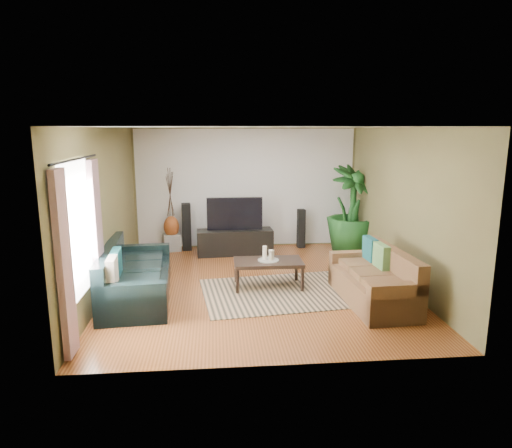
{
  "coord_description": "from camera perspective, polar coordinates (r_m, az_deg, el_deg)",
  "views": [
    {
      "loc": [
        -0.7,
        -7.52,
        2.68
      ],
      "look_at": [
        0.0,
        0.2,
        1.05
      ],
      "focal_mm": 32.0,
      "sensor_mm": 36.0,
      "label": 1
    }
  ],
  "objects": [
    {
      "name": "wall_right",
      "position": [
        8.28,
        17.64,
        2.07
      ],
      "size": [
        0.0,
        5.5,
        5.5
      ],
      "primitive_type": "plane",
      "rotation": [
        1.57,
        0.0,
        -1.57
      ],
      "color": "brown",
      "rests_on": "ground"
    },
    {
      "name": "speaker_right",
      "position": [
        10.45,
        5.66,
        -0.55
      ],
      "size": [
        0.18,
        0.19,
        0.88
      ],
      "primitive_type": "cube",
      "rotation": [
        0.0,
        0.0,
        0.1
      ],
      "color": "black",
      "rests_on": "floor"
    },
    {
      "name": "side_table",
      "position": [
        8.86,
        -15.09,
        -4.49
      ],
      "size": [
        0.59,
        0.59,
        0.49
      ],
      "primitive_type": "cube",
      "rotation": [
        0.0,
        0.0,
        0.32
      ],
      "color": "brown",
      "rests_on": "floor"
    },
    {
      "name": "pedestal",
      "position": [
        10.37,
        -10.46,
        -2.24
      ],
      "size": [
        0.44,
        0.44,
        0.37
      ],
      "primitive_type": "cube",
      "rotation": [
        0.0,
        0.0,
        0.2
      ],
      "color": "gray",
      "rests_on": "floor"
    },
    {
      "name": "wall_front",
      "position": [
        5.0,
        3.05,
        -3.57
      ],
      "size": [
        5.0,
        0.0,
        5.0
      ],
      "primitive_type": "plane",
      "rotation": [
        -1.57,
        0.0,
        0.0
      ],
      "color": "brown",
      "rests_on": "ground"
    },
    {
      "name": "window_pane",
      "position": [
        6.31,
        -21.44,
        -0.66
      ],
      "size": [
        0.0,
        1.8,
        1.8
      ],
      "primitive_type": "plane",
      "rotation": [
        1.57,
        0.0,
        1.57
      ],
      "color": "white",
      "rests_on": "ground"
    },
    {
      "name": "backwall_panel",
      "position": [
        10.37,
        -1.27,
        4.51
      ],
      "size": [
        4.9,
        0.0,
        4.9
      ],
      "primitive_type": "plane",
      "rotation": [
        1.57,
        0.0,
        0.0
      ],
      "color": "white",
      "rests_on": "ground"
    },
    {
      "name": "curtain_far",
      "position": [
        7.06,
        -19.24,
        -1.32
      ],
      "size": [
        0.08,
        0.35,
        2.2
      ],
      "primitive_type": "cube",
      "color": "gray",
      "rests_on": "ground"
    },
    {
      "name": "candle_tall",
      "position": [
        7.77,
        1.09,
        -3.61
      ],
      "size": [
        0.07,
        0.07,
        0.23
      ],
      "primitive_type": "cylinder",
      "color": "white",
      "rests_on": "candle_tray"
    },
    {
      "name": "potted_plant",
      "position": [
        10.12,
        11.85,
        1.78
      ],
      "size": [
        1.46,
        1.46,
        1.9
      ],
      "primitive_type": "imported",
      "rotation": [
        0.0,
        0.0,
        0.56
      ],
      "color": "#174619",
      "rests_on": "floor"
    },
    {
      "name": "wall_back",
      "position": [
        10.38,
        -1.27,
        4.51
      ],
      "size": [
        5.0,
        0.0,
        5.0
      ],
      "primitive_type": "plane",
      "rotation": [
        1.57,
        0.0,
        0.0
      ],
      "color": "brown",
      "rests_on": "ground"
    },
    {
      "name": "area_rug",
      "position": [
        7.68,
        3.15,
        -8.51
      ],
      "size": [
        2.75,
        2.1,
        0.01
      ],
      "primitive_type": "cube",
      "rotation": [
        0.0,
        0.0,
        0.12
      ],
      "color": "tan",
      "rests_on": "floor"
    },
    {
      "name": "tv_stand",
      "position": [
        9.88,
        -2.64,
        -2.26
      ],
      "size": [
        1.64,
        0.58,
        0.54
      ],
      "primitive_type": "cube",
      "rotation": [
        0.0,
        0.0,
        0.06
      ],
      "color": "black",
      "rests_on": "floor"
    },
    {
      "name": "television",
      "position": [
        9.76,
        -2.68,
        1.3
      ],
      "size": [
        1.19,
        0.06,
        0.7
      ],
      "primitive_type": "cube",
      "color": "black",
      "rests_on": "tv_stand"
    },
    {
      "name": "speaker_left",
      "position": [
        10.27,
        -8.68,
        -0.35
      ],
      "size": [
        0.21,
        0.23,
        1.06
      ],
      "primitive_type": "cube",
      "rotation": [
        0.0,
        0.0,
        0.11
      ],
      "color": "black",
      "rests_on": "floor"
    },
    {
      "name": "coffee_table",
      "position": [
        7.86,
        1.54,
        -6.25
      ],
      "size": [
        1.17,
        0.64,
        0.47
      ],
      "primitive_type": "cube",
      "rotation": [
        0.0,
        0.0,
        -0.01
      ],
      "color": "black",
      "rests_on": "floor"
    },
    {
      "name": "sofa_left",
      "position": [
        7.59,
        -14.67,
        -5.81
      ],
      "size": [
        1.16,
        2.38,
        0.85
      ],
      "primitive_type": "cube",
      "rotation": [
        0.0,
        0.0,
        1.65
      ],
      "color": "black",
      "rests_on": "floor"
    },
    {
      "name": "candle_tray",
      "position": [
        7.78,
        1.55,
        -4.53
      ],
      "size": [
        0.36,
        0.36,
        0.02
      ],
      "primitive_type": "cylinder",
      "color": "gray",
      "rests_on": "coffee_table"
    },
    {
      "name": "candle_mid",
      "position": [
        7.72,
        1.88,
        -3.91
      ],
      "size": [
        0.07,
        0.07,
        0.18
      ],
      "primitive_type": "cylinder",
      "color": "beige",
      "rests_on": "candle_tray"
    },
    {
      "name": "curtain_near",
      "position": [
        5.66,
        -22.84,
        -4.76
      ],
      "size": [
        0.08,
        0.35,
        2.2
      ],
      "primitive_type": "cube",
      "color": "gray",
      "rests_on": "ground"
    },
    {
      "name": "ceiling",
      "position": [
        7.55,
        0.14,
        12.03
      ],
      "size": [
        5.5,
        5.5,
        0.0
      ],
      "primitive_type": "plane",
      "rotation": [
        3.14,
        0.0,
        0.0
      ],
      "color": "white",
      "rests_on": "ground"
    },
    {
      "name": "vase",
      "position": [
        10.29,
        -10.53,
        -0.32
      ],
      "size": [
        0.34,
        0.34,
        0.47
      ],
      "primitive_type": "ellipsoid",
      "color": "#93431A",
      "rests_on": "pedestal"
    },
    {
      "name": "wall_left",
      "position": [
        7.85,
        -18.37,
        1.51
      ],
      "size": [
        0.0,
        5.5,
        5.5
      ],
      "primitive_type": "plane",
      "rotation": [
        1.57,
        0.0,
        1.57
      ],
      "color": "brown",
      "rests_on": "ground"
    },
    {
      "name": "plant_pot",
      "position": [
        10.29,
        11.66,
        -2.68
      ],
      "size": [
        0.35,
        0.35,
        0.27
      ],
      "primitive_type": "cylinder",
      "color": "black",
      "rests_on": "floor"
    },
    {
      "name": "floor",
      "position": [
        8.01,
        0.13,
        -7.66
      ],
      "size": [
        5.5,
        5.5,
        0.0
      ],
      "primitive_type": "plane",
      "color": "brown",
      "rests_on": "ground"
    },
    {
      "name": "candle_short",
      "position": [
        7.83,
        2.01,
        -3.82
      ],
      "size": [
        0.07,
        0.07,
        0.15
      ],
      "primitive_type": "cylinder",
      "color": "beige",
      "rests_on": "candle_tray"
    },
    {
      "name": "sofa_right",
      "position": [
        7.36,
        14.4,
        -6.35
      ],
      "size": [
        0.95,
        1.9,
        0.85
      ],
      "primitive_type": "cube",
      "rotation": [
        0.0,
        0.0,
        -1.51
      ],
      "color": "brown",
      "rests_on": "floor"
    },
    {
      "name": "curtain_rod",
      "position": [
        6.18,
        -21.63,
        7.52
      ],
      "size": [
        0.03,
        1.9,
        0.03
      ],
      "primitive_type": "cylinder",
      "rotation": [
        1.57,
        0.0,
        0.0
      ],
      "color": "black",
      "rests_on": "ground"
    }
  ]
}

